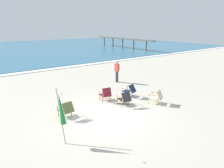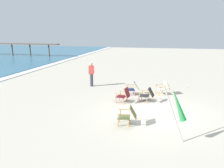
% 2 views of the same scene
% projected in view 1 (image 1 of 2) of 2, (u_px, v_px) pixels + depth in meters
% --- Properties ---
extents(ground_plane, '(80.00, 80.00, 0.00)m').
position_uv_depth(ground_plane, '(106.00, 115.00, 9.75)').
color(ground_plane, '#B7AF9E').
extents(sea, '(80.00, 40.00, 0.10)m').
position_uv_depth(sea, '(0.00, 50.00, 34.73)').
color(sea, '#2D6684').
rests_on(sea, ground).
extents(surf_band, '(80.00, 1.10, 0.06)m').
position_uv_depth(surf_band, '(34.00, 71.00, 19.05)').
color(surf_band, white).
rests_on(surf_band, ground).
extents(beach_chair_back_right, '(0.65, 0.81, 0.78)m').
position_uv_depth(beach_chair_back_right, '(66.00, 109.00, 9.46)').
color(beach_chair_back_right, '#515B33').
rests_on(beach_chair_back_right, ground).
extents(beach_chair_back_left, '(0.69, 0.77, 0.82)m').
position_uv_depth(beach_chair_back_left, '(106.00, 94.00, 11.52)').
color(beach_chair_back_left, maroon).
rests_on(beach_chair_back_left, ground).
extents(beach_chair_mid_center, '(0.83, 0.91, 0.80)m').
position_uv_depth(beach_chair_mid_center, '(156.00, 96.00, 11.12)').
color(beach_chair_mid_center, beige).
rests_on(beach_chair_mid_center, ground).
extents(beach_chair_far_center, '(0.77, 0.90, 0.78)m').
position_uv_depth(beach_chair_far_center, '(129.00, 90.00, 12.22)').
color(beach_chair_far_center, '#19234C').
rests_on(beach_chair_far_center, ground).
extents(beach_chair_front_left, '(0.69, 0.84, 0.78)m').
position_uv_depth(beach_chair_front_left, '(124.00, 98.00, 10.84)').
color(beach_chair_front_left, '#28282D').
rests_on(beach_chair_front_left, ground).
extents(umbrella_furled_green, '(0.29, 0.85, 2.00)m').
position_uv_depth(umbrella_furled_green, '(61.00, 109.00, 7.26)').
color(umbrella_furled_green, '#B7B2A8').
rests_on(umbrella_furled_green, ground).
extents(person_near_chairs, '(0.25, 0.37, 1.63)m').
position_uv_depth(person_near_chairs, '(117.00, 71.00, 15.27)').
color(person_near_chairs, '#383842').
rests_on(person_near_chairs, ground).
extents(pier_distant, '(0.90, 15.25, 1.93)m').
position_uv_depth(pier_distant, '(123.00, 39.00, 37.06)').
color(pier_distant, brown).
rests_on(pier_distant, ground).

